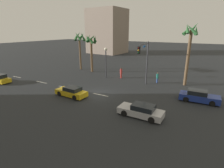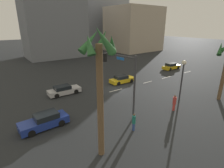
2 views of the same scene
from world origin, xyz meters
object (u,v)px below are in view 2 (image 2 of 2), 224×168
(pedestrian_1, at_px, (134,122))
(building_3, at_px, (52,5))
(palm_tree_2, at_px, (100,70))
(car_2, at_px, (122,79))
(building_1, at_px, (134,29))
(car_0, at_px, (64,90))
(traffic_signal, at_px, (123,74))
(pedestrian_0, at_px, (174,102))
(building_2, at_px, (103,23))
(streetlamp, at_px, (183,73))
(car_1, at_px, (171,66))
(car_3, at_px, (45,121))

(pedestrian_1, height_order, building_3, building_3)
(pedestrian_1, distance_m, palm_tree_2, 7.08)
(car_2, xyz_separation_m, building_1, (-27.93, -28.54, 7.03))
(car_0, relative_size, building_3, 0.16)
(pedestrian_1, distance_m, building_1, 54.24)
(traffic_signal, bearing_deg, car_0, -70.77)
(building_3, bearing_deg, palm_tree_2, 75.15)
(pedestrian_0, bearing_deg, traffic_signal, -28.46)
(building_2, height_order, building_3, building_3)
(streetlamp, distance_m, pedestrian_1, 9.56)
(pedestrian_0, relative_size, pedestrian_1, 1.10)
(pedestrian_1, height_order, palm_tree_2, palm_tree_2)
(car_2, xyz_separation_m, pedestrian_1, (7.87, 11.64, 0.31))
(car_2, distance_m, pedestrian_0, 11.40)
(car_1, height_order, building_1, building_1)
(car_3, distance_m, pedestrian_0, 13.98)
(streetlamp, distance_m, palm_tree_2, 13.57)
(traffic_signal, xyz_separation_m, building_3, (-6.22, -39.91, 9.98))
(car_0, height_order, pedestrian_1, pedestrian_1)
(car_0, bearing_deg, palm_tree_2, 81.06)
(pedestrian_1, relative_size, palm_tree_2, 0.18)
(palm_tree_2, relative_size, building_3, 0.33)
(traffic_signal, xyz_separation_m, streetlamp, (-7.78, 1.80, -0.66))
(car_1, xyz_separation_m, streetlamp, (13.62, 11.51, 3.19))
(car_0, relative_size, streetlamp, 0.84)
(car_1, distance_m, palm_tree_2, 30.65)
(car_3, bearing_deg, building_2, -127.72)
(car_0, xyz_separation_m, pedestrian_0, (-8.46, 12.04, 0.39))
(streetlamp, bearing_deg, pedestrian_1, 8.73)
(car_2, bearing_deg, car_1, -175.16)
(traffic_signal, xyz_separation_m, building_1, (-34.59, -37.00, 3.14))
(streetlamp, distance_m, building_1, 47.31)
(car_0, xyz_separation_m, building_3, (-9.43, -30.71, 13.86))
(pedestrian_1, xyz_separation_m, building_1, (-35.81, -40.18, 6.72))
(pedestrian_0, height_order, palm_tree_2, palm_tree_2)
(car_0, distance_m, building_1, 47.45)
(pedestrian_0, distance_m, building_2, 62.76)
(traffic_signal, relative_size, streetlamp, 1.24)
(palm_tree_2, bearing_deg, car_3, -68.11)
(streetlamp, bearing_deg, car_1, -139.80)
(car_3, relative_size, building_1, 0.26)
(building_3, bearing_deg, streetlamp, 91.96)
(palm_tree_2, xyz_separation_m, building_2, (-37.10, -57.45, 3.13))
(car_3, height_order, streetlamp, streetlamp)
(streetlamp, bearing_deg, pedestrian_0, 22.45)
(car_3, distance_m, building_2, 65.37)
(car_2, height_order, building_1, building_1)
(traffic_signal, height_order, palm_tree_2, palm_tree_2)
(building_1, xyz_separation_m, building_3, (28.37, -2.91, 6.83))
(traffic_signal, xyz_separation_m, palm_tree_2, (5.30, 4.10, 2.12))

